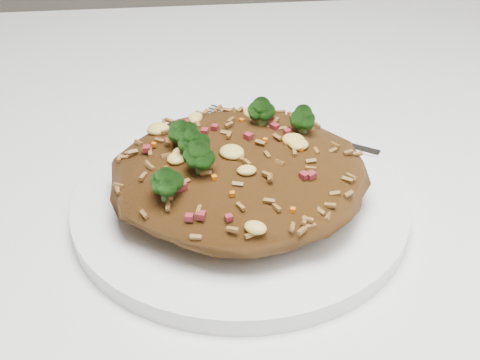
% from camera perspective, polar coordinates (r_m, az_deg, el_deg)
% --- Properties ---
extents(dining_table, '(1.20, 0.80, 0.75)m').
position_cam_1_polar(dining_table, '(0.60, 0.45, -7.08)').
color(dining_table, white).
rests_on(dining_table, ground).
extents(plate, '(0.25, 0.25, 0.01)m').
position_cam_1_polar(plate, '(0.50, 0.00, -2.06)').
color(plate, white).
rests_on(plate, dining_table).
extents(fried_rice, '(0.19, 0.18, 0.06)m').
position_cam_1_polar(fried_rice, '(0.48, -0.06, 1.33)').
color(fried_rice, brown).
rests_on(fried_rice, plate).
extents(fork, '(0.14, 0.10, 0.00)m').
position_cam_1_polar(fork, '(0.57, 4.88, 4.02)').
color(fork, silver).
rests_on(fork, plate).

